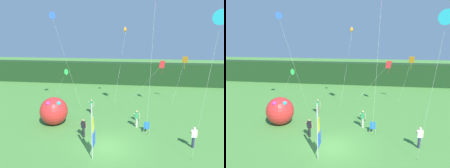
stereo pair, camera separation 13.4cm
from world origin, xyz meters
The scene contains 16 objects.
ground_plane centered at (0.00, 0.00, 0.00)m, with size 120.00×120.00×0.00m, color #478438.
distant_treeline centered at (0.00, 22.30, 1.83)m, with size 80.00×2.40×3.66m, color #193819.
banner_flag centered at (-0.77, -1.53, 1.97)m, with size 0.06×1.03×4.10m.
person_near_banner centered at (2.14, 4.10, 0.88)m, with size 0.55×0.48×1.65m.
person_mid_field centered at (-2.87, 7.12, 0.84)m, with size 0.55×0.48×1.58m.
person_far_left centered at (-2.27, 1.43, 0.86)m, with size 0.55×0.48×1.61m.
person_far_right centered at (6.58, 0.84, 0.91)m, with size 0.55×0.48×1.70m.
inflatable_balloon centered at (-5.79, 3.74, 1.34)m, with size 2.67×2.67×2.67m.
folding_chair centered at (3.06, 3.21, 0.51)m, with size 0.51×0.51×0.89m.
kite_orange_diamond_0 centered at (7.47, 11.79, 5.29)m, with size 1.62×0.48×5.94m.
kite_blue_delta_1 centered at (-7.02, 7.61, 10.35)m, with size 2.82×1.69×10.79m.
kite_cyan_delta_2 centered at (6.85, -1.87, 9.47)m, with size 1.26×1.41×9.98m.
kite_red_diamond_3 centered at (4.62, 10.85, 4.81)m, with size 4.26×1.04×5.47m.
kite_purple_diamond_4 centered at (3.44, 4.68, 11.32)m, with size 0.77×2.64×12.49m.
kite_orange_delta_5 centered at (0.49, 10.91, 8.94)m, with size 1.45×1.93×9.35m.
kite_green_delta_6 centered at (-5.11, 5.54, 4.81)m, with size 2.77×1.45×5.16m.
Camera 1 is at (2.52, -15.65, 8.69)m, focal length 35.86 mm.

